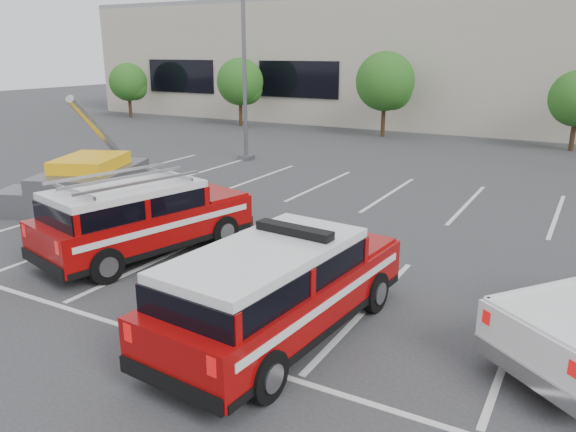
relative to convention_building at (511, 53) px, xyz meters
name	(u,v)px	position (x,y,z in m)	size (l,w,h in m)	color
ground	(250,283)	(-0.18, -31.86, -4.72)	(120.00, 120.00, 0.00)	#313133
stall_markings	(336,228)	(-0.18, -27.36, -4.71)	(23.00, 15.00, 0.01)	silver
convention_building	(511,53)	(0.00, 0.00, 0.00)	(60.00, 16.99, 13.20)	beige
tree_far_left	(130,83)	(-25.09, -9.82, -2.22)	(2.77, 2.77, 3.99)	#3F2B19
tree_left	(242,83)	(-15.09, -9.82, -1.95)	(3.07, 3.07, 4.42)	#3F2B19
tree_mid_left	(387,84)	(-5.09, -9.82, -1.68)	(3.37, 3.37, 4.85)	#3F2B19
light_pole_left	(244,43)	(-8.18, -19.86, 0.47)	(0.90, 0.60, 10.24)	#59595E
fire_chief_suv	(279,295)	(1.58, -33.62, -3.93)	(2.47, 5.64, 1.93)	#8A0606
ladder_suv	(142,223)	(-3.44, -31.67, -3.90)	(3.27, 5.54, 2.05)	#8A0606
utility_rig	(87,184)	(-8.29, -29.06, -4.00)	(3.76, 5.00, 3.61)	#59595E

